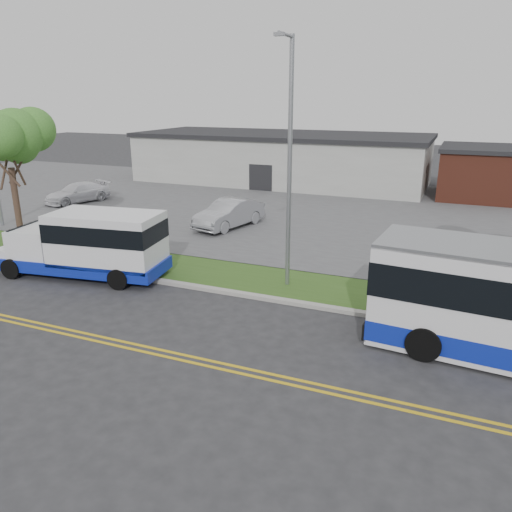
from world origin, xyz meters
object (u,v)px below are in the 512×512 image
at_px(parked_car_b, 78,193).
at_px(streetlight_near, 289,158).
at_px(shuttle_bus, 92,243).
at_px(tree_west, 8,146).
at_px(parked_car_a, 229,214).
at_px(pedestrian, 85,230).

bearing_deg(parked_car_b, streetlight_near, -8.73).
xyz_separation_m(streetlight_near, shuttle_bus, (-8.12, -2.03, -3.71)).
bearing_deg(shuttle_bus, tree_west, 151.91).
bearing_deg(parked_car_a, pedestrian, -112.64).
relative_size(tree_west, pedestrian, 3.65).
height_order(streetlight_near, shuttle_bus, streetlight_near).
distance_m(streetlight_near, parked_car_b, 22.31).
bearing_deg(shuttle_bus, parked_car_a, 70.72).
bearing_deg(parked_car_a, tree_west, -127.53).
height_order(tree_west, shuttle_bus, tree_west).
xyz_separation_m(tree_west, shuttle_bus, (6.88, -2.50, -3.60)).
xyz_separation_m(shuttle_bus, pedestrian, (-2.97, 2.95, -0.48)).
xyz_separation_m(pedestrian, parked_car_a, (4.86, 6.66, -0.13)).
xyz_separation_m(parked_car_a, parked_car_b, (-13.28, 2.29, -0.13)).
bearing_deg(tree_west, shuttle_bus, -19.95).
bearing_deg(tree_west, streetlight_near, -1.80).
bearing_deg(pedestrian, tree_west, 1.82).
height_order(tree_west, streetlight_near, streetlight_near).
xyz_separation_m(tree_west, parked_car_b, (-4.51, 9.40, -4.34)).
bearing_deg(parked_car_a, shuttle_bus, -87.68).
bearing_deg(pedestrian, parked_car_a, -130.81).
xyz_separation_m(tree_west, pedestrian, (3.92, 0.45, -4.08)).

